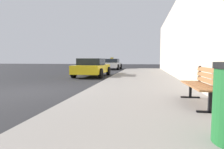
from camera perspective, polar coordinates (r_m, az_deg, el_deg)
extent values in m
plane|color=#232326|center=(7.66, -22.18, -4.83)|extent=(80.00, 80.00, 0.00)
cube|color=gray|center=(6.51, 9.45, -5.51)|extent=(4.00, 32.00, 0.15)
cube|color=#BCAD99|center=(6.87, 28.98, 13.68)|extent=(0.70, 32.00, 4.72)
cube|color=brown|center=(4.84, 22.75, -3.02)|extent=(0.14, 1.72, 0.04)
cube|color=brown|center=(4.87, 24.17, -3.02)|extent=(0.14, 1.72, 0.04)
cube|color=brown|center=(4.91, 25.58, -3.01)|extent=(0.14, 1.72, 0.04)
cube|color=brown|center=(4.95, 26.97, -3.01)|extent=(0.14, 1.72, 0.04)
cube|color=brown|center=(4.95, 27.37, -1.86)|extent=(0.09, 1.71, 0.11)
cube|color=brown|center=(4.94, 27.42, -0.36)|extent=(0.09, 1.71, 0.11)
cube|color=brown|center=(4.93, 27.48, 1.15)|extent=(0.09, 1.71, 0.11)
cube|color=black|center=(4.24, 27.60, -7.33)|extent=(0.06, 0.06, 0.45)
cube|color=black|center=(4.28, 27.49, -10.02)|extent=(0.50, 0.07, 0.04)
cube|color=black|center=(4.25, 30.75, -1.35)|extent=(0.05, 0.05, 0.44)
cube|color=black|center=(5.63, 22.69, -4.31)|extent=(0.06, 0.06, 0.45)
cube|color=black|center=(5.66, 22.62, -6.36)|extent=(0.50, 0.07, 0.04)
cube|color=black|center=(5.64, 25.09, 0.19)|extent=(0.05, 0.05, 0.44)
cube|color=yellow|center=(13.33, -5.97, 1.75)|extent=(1.79, 4.06, 0.55)
cube|color=black|center=(13.12, -6.23, 3.88)|extent=(1.58, 1.83, 0.45)
cylinder|color=black|center=(14.85, -7.95, 1.15)|extent=(0.22, 0.64, 0.64)
cylinder|color=black|center=(14.41, -1.13, 1.09)|extent=(0.22, 0.64, 0.64)
cylinder|color=black|center=(12.40, -11.58, 0.42)|extent=(0.22, 0.64, 0.64)
cylinder|color=black|center=(11.87, -3.48, 0.32)|extent=(0.22, 0.64, 0.64)
cube|color=white|center=(22.83, 0.07, 2.97)|extent=(1.75, 4.10, 0.55)
cube|color=black|center=(22.62, -0.02, 4.22)|extent=(1.54, 1.85, 0.45)
cube|color=yellow|center=(22.62, -0.02, 5.00)|extent=(0.36, 0.14, 0.16)
cylinder|color=black|center=(24.28, -1.46, 2.54)|extent=(0.22, 0.64, 0.64)
cylinder|color=black|center=(24.01, 2.66, 2.51)|extent=(0.22, 0.64, 0.64)
cylinder|color=black|center=(21.72, -2.79, 2.29)|extent=(0.22, 0.64, 0.64)
cylinder|color=black|center=(21.41, 1.80, 2.25)|extent=(0.22, 0.64, 0.64)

